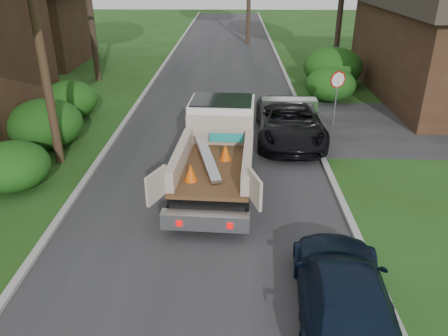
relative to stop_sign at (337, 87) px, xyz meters
name	(u,v)px	position (x,y,z in m)	size (l,w,h in m)	color
ground	(202,244)	(-5.20, -9.00, -1.78)	(120.00, 120.00, 0.00)	#214112
road	(216,118)	(-5.20, 1.00, -1.77)	(8.00, 90.00, 0.02)	#28282B
curb_left	(129,116)	(-9.30, 1.00, -1.72)	(0.20, 90.00, 0.12)	#9E9E99
curb_right	(305,118)	(-1.10, 1.00, -1.72)	(0.20, 90.00, 0.12)	#9E9E99
stop_sign	(337,87)	(0.00, 0.00, 0.00)	(0.71, 0.32, 2.48)	slate
utility_pole	(34,12)	(-10.68, -4.02, 3.40)	(2.42, 1.25, 10.00)	#382619
house_left_far	(27,18)	(-18.70, 13.00, 1.27)	(7.56, 7.56, 6.00)	#382017
hedge_left_a	(12,166)	(-11.40, -6.00, -1.01)	(2.34, 2.34, 1.53)	#13410F
hedge_left_b	(45,124)	(-11.70, -2.50, -0.84)	(2.86, 2.86, 1.87)	#13410F
hedge_left_c	(69,100)	(-12.00, 1.00, -0.93)	(2.60, 2.60, 1.70)	#13410F
hedge_right_a	(330,85)	(0.60, 4.00, -0.93)	(2.60, 2.60, 1.70)	#13410F
hedge_right_b	(333,67)	(1.30, 7.00, -0.67)	(3.38, 3.38, 2.21)	#13410F
flatbed_truck	(219,140)	(-4.88, -4.92, -0.51)	(2.92, 6.30, 2.33)	black
black_pickup	(289,121)	(-2.14, -1.56, -1.00)	(2.59, 5.61, 1.56)	black
navy_suv	(344,292)	(-2.17, -11.50, -1.12)	(1.85, 4.56, 1.32)	black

